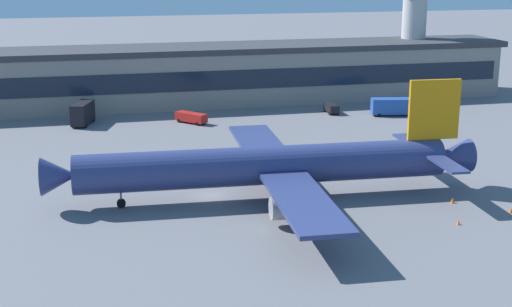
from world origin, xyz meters
The scene contains 11 objects.
ground_plane centered at (0.00, 0.00, 0.00)m, with size 600.00×600.00×0.00m, color slate.
terminal_building centered at (0.00, 61.63, 6.07)m, with size 150.99×15.45×12.10m.
airliner centered at (7.28, -2.58, 4.45)m, with size 55.35×47.53×14.80m.
control_tower centered at (58.08, 64.68, 18.74)m, with size 10.34×10.34×29.87m.
follow_me_car centered at (32.20, 45.38, 1.09)m, with size 2.04×4.42×1.85m.
fuel_truck centered at (43.06, 40.85, 1.88)m, with size 8.79×4.40×3.35m.
catering_truck centered at (-15.81, 46.33, 2.29)m, with size 4.61×7.65×4.15m.
belt_loader centered at (3.92, 43.03, 1.15)m, with size 5.69×6.15×1.95m.
traffic_cone_0 centered at (34.36, -14.45, 0.30)m, with size 0.49×0.49×0.61m, color #F2590C.
traffic_cone_1 centered at (29.24, -9.48, 0.34)m, with size 0.55×0.55×0.69m, color #F2590C.
traffic_cone_2 centered at (26.17, -16.65, 0.28)m, with size 0.45×0.45×0.56m, color #F2590C.
Camera 1 is at (-14.85, -87.76, 29.98)m, focal length 50.79 mm.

